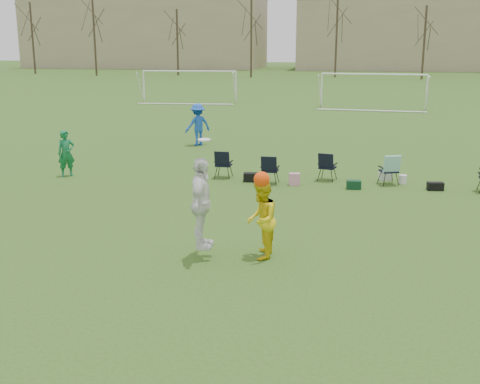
% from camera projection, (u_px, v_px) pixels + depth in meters
% --- Properties ---
extents(ground, '(260.00, 260.00, 0.00)m').
position_uv_depth(ground, '(220.00, 261.00, 13.05)').
color(ground, '#30571B').
rests_on(ground, ground).
extents(fielder_green_near, '(0.71, 0.68, 1.63)m').
position_uv_depth(fielder_green_near, '(66.00, 153.00, 21.07)').
color(fielder_green_near, '#136B3B').
rests_on(fielder_green_near, ground).
extents(fielder_blue, '(1.38, 1.35, 1.90)m').
position_uv_depth(fielder_blue, '(198.00, 125.00, 27.39)').
color(fielder_blue, blue).
rests_on(fielder_blue, ground).
extents(center_contest, '(1.89, 1.33, 2.64)m').
position_uv_depth(center_contest, '(229.00, 210.00, 12.96)').
color(center_contest, white).
rests_on(center_contest, ground).
extents(sideline_setup, '(9.31, 1.91, 1.91)m').
position_uv_depth(sideline_setup, '(366.00, 168.00, 19.83)').
color(sideline_setup, black).
rests_on(sideline_setup, ground).
extents(goal_left, '(7.39, 0.76, 2.46)m').
position_uv_depth(goal_left, '(189.00, 77.00, 46.79)').
color(goal_left, white).
rests_on(goal_left, ground).
extents(goal_mid, '(7.40, 0.63, 2.46)m').
position_uv_depth(goal_mid, '(374.00, 81.00, 42.36)').
color(goal_mid, white).
rests_on(goal_mid, ground).
extents(tree_line, '(110.28, 3.28, 11.40)m').
position_uv_depth(tree_line, '(338.00, 38.00, 78.34)').
color(tree_line, '#382B21').
rests_on(tree_line, ground).
extents(building_row, '(126.00, 16.00, 13.00)m').
position_uv_depth(building_row, '(381.00, 33.00, 101.88)').
color(building_row, tan).
rests_on(building_row, ground).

